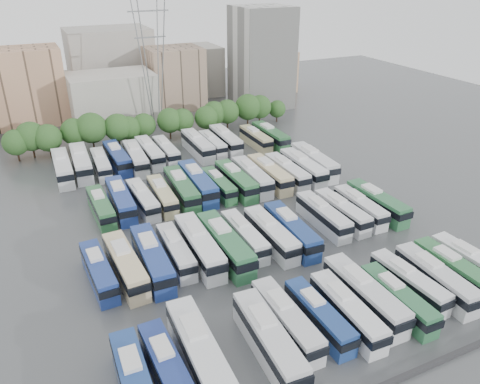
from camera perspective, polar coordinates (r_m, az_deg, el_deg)
name	(u,v)px	position (r m, az deg, el deg)	size (l,w,h in m)	color
ground	(238,226)	(70.87, -0.24, -4.14)	(220.00, 220.00, 0.00)	#424447
parapet	(387,384)	(49.28, 17.45, -21.46)	(56.00, 0.50, 0.50)	#2D2D30
tree_line	(154,122)	(105.58, -10.44, 8.39)	(64.13, 7.29, 8.15)	black
city_buildings	(97,81)	(131.67, -17.04, 12.79)	(102.00, 35.00, 20.00)	#9E998E
apartment_tower	(262,58)	(130.30, 2.65, 16.04)	(14.00, 14.00, 26.00)	silver
electricity_pylon	(151,49)	(110.44, -10.78, 16.80)	(9.00, 6.91, 33.83)	slate
bus_r0_s0	(135,384)	(46.22, -12.64, -21.89)	(2.90, 11.84, 3.69)	navy
bus_r0_s1	(168,370)	(46.85, -8.76, -20.69)	(2.84, 11.54, 3.60)	navy
bus_r0_s2	(200,353)	(47.63, -4.94, -18.93)	(3.25, 13.49, 4.21)	silver
bus_r0_s4	(269,340)	(48.93, 3.51, -17.53)	(3.43, 12.91, 4.01)	silver
bus_r0_s5	(286,320)	(51.45, 5.65, -15.23)	(2.62, 11.83, 3.71)	silver
bus_r0_s6	(319,316)	(52.60, 9.59, -14.64)	(2.45, 10.91, 3.42)	navy
bus_r0_s7	(347,311)	(53.60, 12.91, -13.92)	(2.92, 11.75, 3.66)	silver
bus_r0_s8	(364,294)	(56.01, 14.92, -11.98)	(2.84, 12.75, 4.00)	silver
bus_r0_s9	(398,299)	(56.88, 18.66, -12.23)	(2.56, 11.05, 3.46)	#2C6740
bus_r0_s10	(409,282)	(59.91, 19.88, -10.29)	(2.97, 11.13, 3.46)	silver
bus_r0_s11	(436,278)	(61.43, 22.74, -9.68)	(3.08, 12.08, 3.76)	silver
bus_r0_s12	(454,270)	(63.86, 24.63, -8.67)	(2.64, 11.71, 3.67)	#2F6F3E
bus_r0_s13	(472,264)	(66.20, 26.46, -7.82)	(3.08, 11.61, 3.61)	white
bus_r1_s0	(99,271)	(60.71, -16.84, -9.21)	(3.00, 11.34, 3.52)	navy
bus_r1_s1	(125,265)	(60.57, -13.79, -8.65)	(3.34, 12.67, 3.94)	beige
bus_r1_s2	(152,258)	(60.97, -10.66, -7.96)	(3.19, 13.09, 4.09)	navy
bus_r1_s3	(176,251)	(62.45, -7.82, -7.13)	(2.70, 11.22, 3.50)	silver
bus_r1_s4	(199,246)	(62.50, -4.96, -6.58)	(3.23, 13.40, 4.18)	silver
bus_r1_s5	(225,244)	(62.63, -1.85, -6.35)	(3.07, 13.64, 4.27)	#2D6A41
bus_r1_s6	(244,236)	(65.05, 0.54, -5.36)	(2.49, 11.33, 3.55)	white
bus_r1_s7	(271,234)	(65.31, 3.81, -5.14)	(2.67, 12.22, 3.83)	silver
bus_r1_s8	(291,230)	(66.36, 6.27, -4.63)	(3.29, 12.79, 3.98)	navy
bus_r1_s10	(323,216)	(70.98, 10.08, -2.85)	(2.81, 11.87, 3.71)	silver
bus_r1_s11	(342,211)	(72.81, 12.32, -2.33)	(2.73, 11.53, 3.60)	silver
bus_r1_s12	(360,207)	(74.87, 14.42, -1.77)	(2.76, 11.29, 3.52)	silver
bus_r1_s13	(377,202)	(76.60, 16.35, -1.22)	(3.02, 12.39, 3.87)	#2C683E
bus_r2_s1	(101,207)	(75.54, -16.59, -1.78)	(2.74, 11.40, 3.56)	#2C6739
bus_r2_s2	(121,200)	(76.63, -14.34, -0.90)	(3.04, 12.71, 3.97)	navy
bus_r2_s3	(143,199)	(76.46, -11.78, -0.85)	(2.92, 11.42, 3.56)	silver
bus_r2_s4	(162,195)	(77.08, -9.45, -0.41)	(2.81, 11.45, 3.57)	#C7BC88
bus_r2_s5	(182,189)	(78.22, -7.14, 0.39)	(3.48, 13.26, 4.12)	#2A6438
bus_r2_s6	(198,183)	(79.87, -5.20, 1.12)	(3.42, 13.77, 4.29)	navy
bus_r2_s7	(219,185)	(79.94, -2.61, 0.88)	(2.48, 10.85, 3.40)	#2F6E3D
bus_r2_s8	(236,180)	(80.85, -0.52, 1.43)	(2.82, 12.69, 3.98)	#31723F
bus_r2_s9	(252,176)	(82.38, 1.48, 1.91)	(3.25, 12.73, 3.96)	silver
bus_r2_s10	(269,174)	(83.55, 3.60, 2.24)	(2.85, 12.83, 4.02)	beige
bus_r2_s11	(287,172)	(84.76, 5.73, 2.48)	(2.75, 12.45, 3.90)	silver
bus_r2_s12	(303,168)	(86.63, 7.68, 2.97)	(3.14, 13.12, 4.10)	white
bus_r2_s13	(314,162)	(89.38, 8.99, 3.68)	(3.66, 13.71, 4.26)	silver
bus_r3_s0	(63,167)	(91.81, -20.82, 2.81)	(3.11, 13.23, 4.14)	silver
bus_r3_s1	(81,162)	(92.90, -18.82, 3.45)	(3.51, 13.76, 4.28)	silver
bus_r3_s2	(101,164)	(91.89, -16.58, 3.30)	(2.92, 11.53, 3.59)	silver
bus_r3_s3	(117,158)	(93.55, -14.74, 4.08)	(3.12, 12.85, 4.01)	navy
bus_r3_s4	(136,158)	(92.60, -12.59, 4.10)	(3.42, 13.01, 4.05)	silver
bus_r3_s5	(150,152)	(94.90, -10.96, 4.78)	(2.90, 12.66, 3.96)	silver
bus_r3_s6	(166,151)	(95.63, -8.99, 5.01)	(2.59, 11.64, 3.65)	silver
bus_r3_s8	(198,145)	(97.18, -5.18, 5.72)	(2.90, 13.14, 4.12)	silver
bus_r3_s9	(212,144)	(98.62, -3.39, 5.89)	(2.48, 11.05, 3.46)	silver
bus_r3_s10	(226,140)	(100.01, -1.77, 6.39)	(3.20, 12.96, 4.04)	silver
bus_r3_s12	(256,138)	(101.51, 1.94, 6.56)	(2.53, 11.50, 3.61)	#C3B886
bus_r3_s13	(270,136)	(102.57, 3.72, 6.85)	(2.84, 12.78, 4.01)	#2B6537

